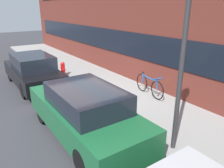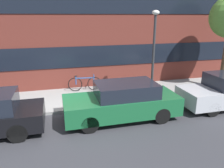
# 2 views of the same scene
# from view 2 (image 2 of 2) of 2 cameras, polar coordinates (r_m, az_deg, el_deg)

# --- Properties ---
(ground_plane) EXTENTS (56.00, 56.00, 0.00)m
(ground_plane) POSITION_cam_2_polar(r_m,az_deg,el_deg) (9.34, -12.13, -7.52)
(ground_plane) COLOR #333338
(sidewalk_strip) EXTENTS (28.00, 2.95, 0.13)m
(sidewalk_strip) POSITION_cam_2_polar(r_m,az_deg,el_deg) (10.68, -12.59, -3.95)
(sidewalk_strip) COLOR gray
(sidewalk_strip) RESTS_ON ground_plane
(rowhouse_facade) EXTENTS (28.00, 1.02, 8.21)m
(rowhouse_facade) POSITION_cam_2_polar(r_m,az_deg,el_deg) (11.90, -14.39, 18.05)
(rowhouse_facade) COLOR maroon
(rowhouse_facade) RESTS_ON ground_plane
(parked_car_green) EXTENTS (4.39, 1.70, 1.46)m
(parked_car_green) POSITION_cam_2_polar(r_m,az_deg,el_deg) (8.43, 2.73, -4.56)
(parked_car_green) COLOR #195B33
(parked_car_green) RESTS_ON ground_plane
(bicycle) EXTENTS (1.71, 0.44, 0.83)m
(bicycle) POSITION_cam_2_polar(r_m,az_deg,el_deg) (11.38, -7.10, 0.21)
(bicycle) COLOR black
(bicycle) RESTS_ON sidewalk_strip
(lamp_post) EXTENTS (0.32, 0.32, 3.98)m
(lamp_post) POSITION_cam_2_polar(r_m,az_deg,el_deg) (9.94, 10.90, 9.91)
(lamp_post) COLOR #2D2D30
(lamp_post) RESTS_ON sidewalk_strip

